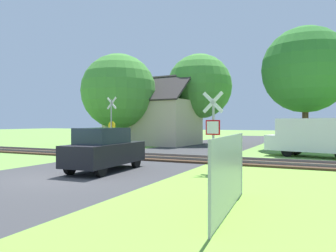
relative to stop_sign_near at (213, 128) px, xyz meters
name	(u,v)px	position (x,y,z in m)	size (l,w,h in m)	color
ground_plane	(58,178)	(-4.61, -3.73, -1.80)	(160.00, 160.00, 0.00)	#6B9942
road_asphalt	(93,171)	(-4.61, -1.73, -1.79)	(7.15, 80.00, 0.01)	#38383A
grass_verge	(222,214)	(1.97, -5.73, -1.79)	(6.00, 20.00, 0.01)	#75A83B
rail_track	(152,157)	(-4.61, 3.52, -1.74)	(60.00, 2.60, 0.22)	#422D1E
stop_sign_near	(213,128)	(0.00, 0.00, 0.00)	(0.88, 0.15, 3.25)	#9E9EA5
crossing_sign_far	(111,121)	(-9.42, 6.50, 0.29)	(0.87, 0.17, 3.81)	#9E9EA5
house	(153,121)	(-10.25, 14.42, 0.37)	(8.52, 6.48, 6.30)	#C6B293
tree_center	(199,86)	(-6.50, 16.74, 3.64)	(6.12, 6.12, 8.51)	#513823
tree_right	(305,70)	(2.89, 14.01, 4.17)	(6.46, 6.46, 9.21)	#513823
tree_left	(119,91)	(-12.21, 11.62, 2.96)	(6.57, 6.57, 8.04)	#513823
mail_truck	(314,136)	(3.59, 7.97, -0.56)	(5.21, 3.05, 2.24)	white
parked_car	(105,149)	(-4.12, -1.61, -0.90)	(1.82, 4.07, 1.78)	black
fence_panel	(229,174)	(2.06, -5.49, -0.95)	(0.33, 3.79, 1.70)	#9E9EA5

